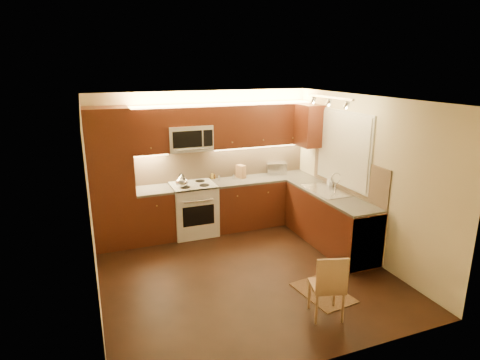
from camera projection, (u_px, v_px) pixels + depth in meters
name	position (u px, v px, depth m)	size (l,w,h in m)	color
floor	(244.00, 273.00, 5.90)	(4.00, 4.00, 0.01)	black
ceiling	(245.00, 99.00, 5.21)	(4.00, 4.00, 0.01)	beige
wall_back	(204.00, 161.00, 7.35)	(4.00, 0.01, 2.50)	beige
wall_front	(324.00, 251.00, 3.76)	(4.00, 0.01, 2.50)	beige
wall_left	(91.00, 209.00, 4.86)	(0.01, 4.00, 2.50)	beige
wall_right	(364.00, 177.00, 6.25)	(0.01, 4.00, 2.50)	beige
pantry	(111.00, 179.00, 6.53)	(0.70, 0.60, 2.30)	#491D0F
base_cab_back_left	(155.00, 215.00, 6.96)	(0.62, 0.60, 0.86)	#491D0F
counter_back_left	(153.00, 190.00, 6.84)	(0.62, 0.60, 0.04)	#3E3B38
base_cab_back_right	(262.00, 201.00, 7.67)	(1.92, 0.60, 0.86)	#491D0F
counter_back_right	(262.00, 179.00, 7.54)	(1.92, 0.60, 0.04)	#3E3B38
base_cab_right	(330.00, 220.00, 6.73)	(0.60, 2.00, 0.86)	#491D0F
counter_right	(331.00, 195.00, 6.61)	(0.60, 2.00, 0.04)	#3E3B38
dishwasher	(355.00, 236.00, 6.10)	(0.58, 0.60, 0.84)	silver
backsplash_back	(222.00, 162.00, 7.48)	(3.30, 0.02, 0.60)	tan
backsplash_right	(347.00, 174.00, 6.62)	(0.02, 2.00, 0.60)	tan
upper_cab_back_left	(148.00, 131.00, 6.68)	(0.62, 0.35, 0.75)	#491D0F
upper_cab_back_right	(260.00, 125.00, 7.38)	(1.92, 0.35, 0.75)	#491D0F
upper_cab_bridge	(188.00, 116.00, 6.86)	(0.76, 0.35, 0.31)	#491D0F
upper_cab_right_corner	(309.00, 126.00, 7.28)	(0.35, 0.50, 0.75)	#491D0F
stove	(194.00, 209.00, 7.17)	(0.76, 0.65, 0.92)	silver
microwave	(189.00, 138.00, 6.95)	(0.76, 0.38, 0.44)	silver
window_frame	(344.00, 149.00, 6.64)	(0.03, 1.44, 1.24)	silver
window_blinds	(342.00, 149.00, 6.64)	(0.02, 1.36, 1.16)	silver
sink	(326.00, 187.00, 6.72)	(0.52, 0.86, 0.15)	silver
faucet	(336.00, 181.00, 6.76)	(0.20, 0.04, 0.30)	silver
track_light_bar	(329.00, 97.00, 6.12)	(0.04, 1.20, 0.03)	silver
kettle	(182.00, 180.00, 6.82)	(0.22, 0.22, 0.25)	silver
toaster_oven	(276.00, 168.00, 7.79)	(0.37, 0.28, 0.22)	silver
knife_block	(241.00, 171.00, 7.50)	(0.11, 0.18, 0.24)	#916041
spice_jar_a	(234.00, 177.00, 7.44)	(0.05, 0.05, 0.08)	silver
spice_jar_b	(215.00, 176.00, 7.44)	(0.04, 0.04, 0.09)	brown
spice_jar_c	(219.00, 178.00, 7.35)	(0.04, 0.04, 0.10)	silver
spice_jar_d	(212.00, 176.00, 7.43)	(0.05, 0.05, 0.10)	#A68431
soap_bottle	(330.00, 181.00, 7.00)	(0.07, 0.08, 0.16)	white
rug	(323.00, 293.00, 5.36)	(0.53, 0.80, 0.01)	black
dining_chair	(327.00, 284.00, 4.78)	(0.37, 0.37, 0.84)	#916041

